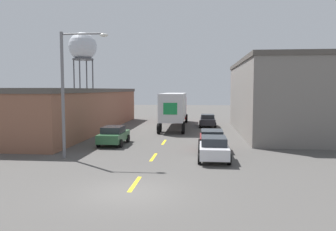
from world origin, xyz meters
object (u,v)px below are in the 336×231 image
object	(u,v)px
semi_truck	(175,107)
parked_car_right_mid	(212,140)
water_tower	(83,47)
parked_car_left_far	(114,135)
street_lamp	(68,85)
parked_car_right_near	(214,148)
parked_car_right_far	(208,120)

from	to	relation	value
semi_truck	parked_car_right_mid	distance (m)	15.42
parked_car_right_mid	water_tower	bearing A→B (deg)	119.84
parked_car_left_far	street_lamp	xyz separation A→B (m)	(-1.48, -5.33, 3.98)
parked_car_right_near	parked_car_right_far	size ratio (longest dim) A/B	1.00
parked_car_left_far	street_lamp	world-z (taller)	street_lamp
parked_car_right_near	street_lamp	distance (m)	10.12
parked_car_right_mid	semi_truck	bearing A→B (deg)	104.74
water_tower	semi_truck	bearing A→B (deg)	-54.30
parked_car_right_near	water_tower	size ratio (longest dim) A/B	0.24
parked_car_right_mid	water_tower	size ratio (longest dim) A/B	0.24
parked_car_right_near	street_lamp	size ratio (longest dim) A/B	0.51
parked_car_right_far	street_lamp	world-z (taller)	street_lamp
water_tower	parked_car_left_far	bearing A→B (deg)	-67.16
parked_car_right_near	parked_car_right_far	distance (m)	18.72
parked_car_right_near	water_tower	world-z (taller)	water_tower
parked_car_right_mid	parked_car_right_near	world-z (taller)	same
parked_car_right_near	water_tower	distance (m)	58.13
street_lamp	semi_truck	bearing A→B (deg)	73.72
parked_car_right_mid	parked_car_left_far	xyz separation A→B (m)	(-7.82, 1.68, 0.00)
water_tower	street_lamp	bearing A→B (deg)	-70.86
parked_car_right_far	parked_car_right_mid	bearing A→B (deg)	-90.00
street_lamp	parked_car_left_far	bearing A→B (deg)	74.47
semi_truck	street_lamp	bearing A→B (deg)	-107.20
parked_car_right_near	parked_car_right_far	bearing A→B (deg)	90.00
semi_truck	parked_car_right_mid	size ratio (longest dim) A/B	3.56
parked_car_right_near	water_tower	xyz separation A→B (m)	(-26.74, 49.97, 12.91)
parked_car_right_mid	street_lamp	xyz separation A→B (m)	(-9.30, -3.65, 3.98)
water_tower	street_lamp	size ratio (longest dim) A/B	2.09
semi_truck	parked_car_right_near	size ratio (longest dim) A/B	3.56
parked_car_right_mid	parked_car_left_far	world-z (taller)	same
semi_truck	parked_car_right_near	bearing A→B (deg)	-78.81
parked_car_right_mid	parked_car_right_near	size ratio (longest dim) A/B	1.00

